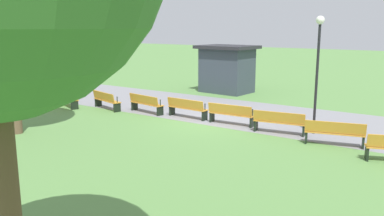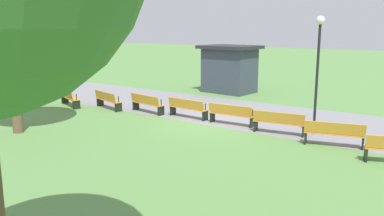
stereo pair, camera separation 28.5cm
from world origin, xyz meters
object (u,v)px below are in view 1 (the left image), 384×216
bench_1 (27,96)px  bench_4 (146,103)px  bench_2 (67,98)px  bench_3 (106,100)px  lamp_post (318,54)px  bench_5 (187,108)px  bench_8 (335,133)px  kiosk (227,68)px  bench_6 (231,114)px  bench_7 (279,122)px

bench_1 → bench_4: (6.44, 2.02, 0.00)m
bench_2 → bench_3: (2.15, 0.68, 0.00)m
bench_1 → lamp_post: size_ratio=0.45×
bench_5 → bench_1: bearing=-162.6°
bench_2 → bench_5: same height
bench_8 → kiosk: 12.03m
bench_1 → bench_6: size_ratio=0.99×
bench_2 → lamp_post: size_ratio=0.46×
bench_1 → bench_2: (2.07, 0.89, 0.00)m
bench_1 → bench_5: (8.69, 2.25, 0.00)m
bench_2 → bench_5: 6.75m
bench_2 → bench_8: (13.33, 0.68, 0.00)m
bench_8 → bench_6: bearing=156.7°
bench_4 → bench_3: bearing=-159.6°
bench_5 → bench_7: size_ratio=0.99×
bench_1 → bench_3: (4.23, 1.57, 0.00)m
bench_5 → bench_4: bearing=-171.3°
bench_4 → bench_7: same height
bench_3 → bench_8: 11.18m
lamp_post → kiosk: size_ratio=1.24×
bench_1 → bench_6: 11.17m
bench_7 → bench_8: same height
lamp_post → bench_7: bearing=-143.7°
bench_3 → bench_6: (6.72, 0.68, 0.00)m
bench_4 → bench_7: size_ratio=1.00×
bench_5 → bench_8: 6.75m
bench_4 → kiosk: bearing=98.0°
bench_3 → bench_4: (2.21, 0.45, 0.00)m
kiosk → bench_8: bearing=-37.9°
bench_4 → bench_5: bearing=14.6°
kiosk → bench_7: bearing=-44.4°
bench_5 → bench_7: (4.51, -0.23, 0.00)m
bench_5 → bench_8: (6.72, -0.68, 0.00)m
bench_8 → kiosk: (-8.86, 8.08, 1.02)m
bench_1 → bench_5: 8.97m
bench_7 → bench_8: 2.26m
bench_8 → lamp_post: bearing=117.1°
bench_5 → bench_6: bearing=2.9°
bench_6 → kiosk: (-4.40, 7.40, 1.02)m
bench_6 → lamp_post: 4.26m
bench_5 → bench_6: same height
bench_4 → bench_8: 8.98m
bench_8 → bench_1: bearing=171.2°
bench_2 → bench_5: bearing=32.0°
bench_4 → bench_2: bearing=-156.7°
bench_7 → kiosk: kiosk is taller
bench_5 → kiosk: size_ratio=0.56×
bench_1 → bench_8: (15.40, 1.57, 0.00)m
bench_3 → bench_4: size_ratio=1.00×
bench_1 → bench_6: (10.94, 2.25, 0.00)m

